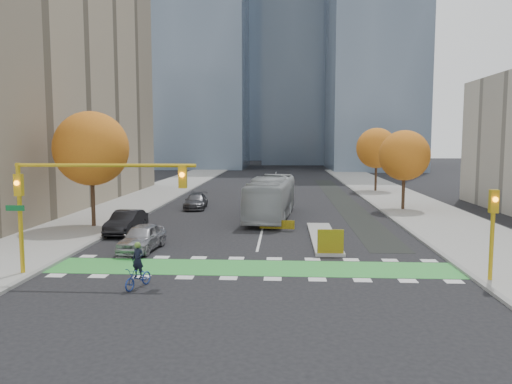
# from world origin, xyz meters

# --- Properties ---
(ground) EXTENTS (300.00, 300.00, 0.00)m
(ground) POSITION_xyz_m (0.00, 0.00, 0.00)
(ground) COLOR black
(ground) RESTS_ON ground
(sidewalk_west) EXTENTS (7.00, 120.00, 0.15)m
(sidewalk_west) POSITION_xyz_m (-13.50, 20.00, 0.07)
(sidewalk_west) COLOR gray
(sidewalk_west) RESTS_ON ground
(sidewalk_east) EXTENTS (7.00, 120.00, 0.15)m
(sidewalk_east) POSITION_xyz_m (13.50, 20.00, 0.07)
(sidewalk_east) COLOR gray
(sidewalk_east) RESTS_ON ground
(curb_west) EXTENTS (0.30, 120.00, 0.16)m
(curb_west) POSITION_xyz_m (-10.00, 20.00, 0.07)
(curb_west) COLOR gray
(curb_west) RESTS_ON ground
(curb_east) EXTENTS (0.30, 120.00, 0.16)m
(curb_east) POSITION_xyz_m (10.00, 20.00, 0.07)
(curb_east) COLOR gray
(curb_east) RESTS_ON ground
(bike_crossing) EXTENTS (20.00, 3.00, 0.01)m
(bike_crossing) POSITION_xyz_m (0.00, 1.50, 0.01)
(bike_crossing) COLOR green
(bike_crossing) RESTS_ON ground
(centre_line) EXTENTS (0.15, 70.00, 0.01)m
(centre_line) POSITION_xyz_m (0.00, 40.00, 0.01)
(centre_line) COLOR silver
(centre_line) RESTS_ON ground
(bike_lane_paint) EXTENTS (2.50, 50.00, 0.01)m
(bike_lane_paint) POSITION_xyz_m (7.50, 30.00, 0.01)
(bike_lane_paint) COLOR black
(bike_lane_paint) RESTS_ON ground
(median_island) EXTENTS (1.60, 10.00, 0.16)m
(median_island) POSITION_xyz_m (4.00, 9.00, 0.08)
(median_island) COLOR gray
(median_island) RESTS_ON ground
(hazard_board) EXTENTS (1.40, 0.12, 1.30)m
(hazard_board) POSITION_xyz_m (4.00, 4.20, 0.80)
(hazard_board) COLOR yellow
(hazard_board) RESTS_ON median_island
(building_west) EXTENTS (16.00, 44.00, 25.00)m
(building_west) POSITION_xyz_m (-24.00, 22.00, 12.50)
(building_west) COLOR gray
(building_west) RESTS_ON ground
(tower_nw) EXTENTS (22.00, 22.00, 70.00)m
(tower_nw) POSITION_xyz_m (-18.00, 90.00, 35.00)
(tower_nw) COLOR #47566B
(tower_nw) RESTS_ON ground
(tower_ne) EXTENTS (18.00, 24.00, 60.00)m
(tower_ne) POSITION_xyz_m (20.00, 85.00, 30.00)
(tower_ne) COLOR #47566B
(tower_ne) RESTS_ON ground
(tower_far) EXTENTS (26.00, 26.00, 80.00)m
(tower_far) POSITION_xyz_m (-4.00, 140.00, 40.00)
(tower_far) COLOR #47566B
(tower_far) RESTS_ON ground
(tree_west) EXTENTS (5.20, 5.20, 8.22)m
(tree_west) POSITION_xyz_m (-12.00, 12.00, 5.62)
(tree_west) COLOR #332114
(tree_west) RESTS_ON ground
(tree_east_near) EXTENTS (4.40, 4.40, 7.08)m
(tree_east_near) POSITION_xyz_m (12.00, 22.00, 4.86)
(tree_east_near) COLOR #332114
(tree_east_near) RESTS_ON ground
(tree_east_far) EXTENTS (4.80, 4.80, 7.65)m
(tree_east_far) POSITION_xyz_m (12.50, 38.00, 5.24)
(tree_east_far) COLOR #332114
(tree_east_far) RESTS_ON ground
(traffic_signal_west) EXTENTS (8.53, 0.56, 5.20)m
(traffic_signal_west) POSITION_xyz_m (-7.93, -0.51, 4.03)
(traffic_signal_west) COLOR #BF9914
(traffic_signal_west) RESTS_ON ground
(traffic_signal_east) EXTENTS (0.35, 0.43, 4.10)m
(traffic_signal_east) POSITION_xyz_m (10.50, -0.51, 2.73)
(traffic_signal_east) COLOR #BF9914
(traffic_signal_east) RESTS_ON ground
(cyclist) EXTENTS (1.15, 1.81, 1.98)m
(cyclist) POSITION_xyz_m (-4.63, -2.09, 0.66)
(cyclist) COLOR navy
(cyclist) RESTS_ON ground
(bus) EXTENTS (3.91, 12.10, 3.31)m
(bus) POSITION_xyz_m (0.48, 17.18, 1.66)
(bus) COLOR #A2A7AA
(bus) RESTS_ON ground
(parked_car_a) EXTENTS (2.11, 4.49, 1.49)m
(parked_car_a) POSITION_xyz_m (-6.50, 5.00, 0.74)
(parked_car_a) COLOR #A7A7AC
(parked_car_a) RESTS_ON ground
(parked_car_b) EXTENTS (1.75, 4.67, 1.52)m
(parked_car_b) POSITION_xyz_m (-9.00, 10.00, 0.76)
(parked_car_b) COLOR black
(parked_car_b) RESTS_ON ground
(parked_car_c) EXTENTS (2.14, 4.73, 1.34)m
(parked_car_c) POSITION_xyz_m (-6.50, 22.27, 0.67)
(parked_car_c) COLOR #45454A
(parked_car_c) RESTS_ON ground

